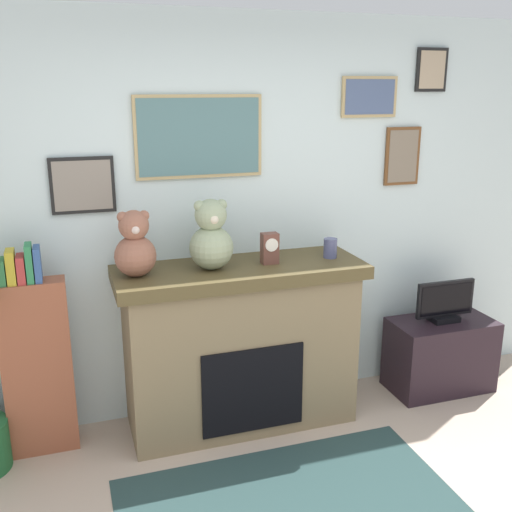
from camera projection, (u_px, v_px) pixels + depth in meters
The scene contains 10 objects.
back_wall at pixel (229, 219), 3.94m from camera, with size 5.20×0.15×2.60m.
fireplace at pixel (240, 344), 3.85m from camera, with size 1.56×0.59×1.08m.
bookshelf at pixel (37, 361), 3.52m from camera, with size 0.40×0.16×1.30m.
tv_stand at pixel (440, 354), 4.35m from camera, with size 0.74×0.40×0.53m, color black.
television at pixel (445, 303), 4.24m from camera, with size 0.45×0.14×0.30m.
area_rug at pixel (293, 510), 3.14m from camera, with size 1.80×1.10×0.01m, color #253C3C.
candle_jar at pixel (330, 248), 3.85m from camera, with size 0.09×0.09×0.13m, color #4C517A.
mantel_clock at pixel (270, 248), 3.71m from camera, with size 0.10×0.08×0.19m.
teddy_bear_brown at pixel (135, 247), 3.44m from camera, with size 0.24×0.24×0.39m.
teddy_bear_tan at pixel (211, 238), 3.57m from camera, with size 0.27×0.27×0.43m.
Camera 1 is at (-1.05, -1.72, 2.15)m, focal length 41.84 mm.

